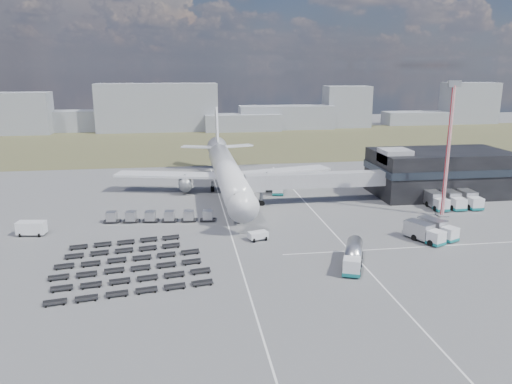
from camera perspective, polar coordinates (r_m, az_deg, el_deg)
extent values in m
plane|color=#565659|center=(85.16, -1.34, -5.42)|extent=(420.00, 420.00, 0.00)
cube|color=#4C482D|center=(191.98, -5.50, 5.62)|extent=(420.00, 90.00, 0.01)
cube|color=silver|center=(89.65, -3.02, -4.41)|extent=(0.25, 110.00, 0.01)
cube|color=silver|center=(92.99, 8.11, -3.84)|extent=(0.25, 110.00, 0.01)
cube|color=silver|center=(84.64, 16.51, -6.15)|extent=(40.00, 0.25, 0.01)
cube|color=black|center=(121.01, 20.28, 2.09)|extent=(30.00, 16.00, 10.00)
cube|color=#262D38|center=(120.78, 20.33, 2.65)|extent=(30.40, 16.40, 1.60)
cube|color=#939399|center=(113.11, 15.60, 3.98)|extent=(6.00, 6.00, 3.00)
cube|color=#939399|center=(106.56, 6.94, 1.38)|extent=(29.80, 3.00, 3.00)
cube|color=#939399|center=(103.36, -0.17, 1.08)|extent=(4.00, 3.60, 3.40)
cylinder|color=slate|center=(104.67, 0.60, -0.19)|extent=(0.70, 0.70, 5.10)
cylinder|color=black|center=(105.22, 0.60, -1.29)|extent=(1.40, 0.90, 1.40)
cylinder|color=silver|center=(112.47, -3.29, 2.25)|extent=(5.60, 48.00, 5.60)
cone|color=silver|center=(86.86, -1.66, -1.35)|extent=(5.60, 5.00, 5.60)
cone|color=silver|center=(139.76, -4.37, 4.93)|extent=(5.60, 8.00, 5.60)
cube|color=black|center=(88.57, -1.82, -0.51)|extent=(2.20, 2.00, 0.80)
cube|color=silver|center=(117.21, -9.85, 1.95)|extent=(25.59, 11.38, 0.50)
cube|color=silver|center=(119.39, 2.72, 2.37)|extent=(25.59, 11.38, 0.50)
cylinder|color=slate|center=(115.59, -8.10, 0.98)|extent=(3.00, 5.00, 3.00)
cylinder|color=slate|center=(117.21, 1.22, 1.31)|extent=(3.00, 5.00, 3.00)
cube|color=silver|center=(141.38, -6.66, 5.15)|extent=(9.49, 5.63, 0.35)
cube|color=silver|center=(142.15, -2.21, 5.29)|extent=(9.49, 5.63, 0.35)
cube|color=silver|center=(141.92, -4.50, 7.40)|extent=(0.50, 9.06, 11.45)
cylinder|color=slate|center=(93.25, -2.05, -2.85)|extent=(0.50, 0.50, 2.50)
cylinder|color=slate|center=(117.02, -5.00, 0.66)|extent=(0.60, 0.60, 2.50)
cylinder|color=slate|center=(117.57, -1.89, 0.77)|extent=(0.60, 0.60, 2.50)
cylinder|color=black|center=(93.47, -2.04, -3.29)|extent=(0.50, 1.20, 1.20)
cube|color=gray|center=(238.82, -26.29, 8.05)|extent=(33.35, 12.00, 17.65)
cube|color=gray|center=(237.94, -17.68, 7.79)|extent=(44.16, 12.00, 9.09)
cube|color=gray|center=(229.02, -11.19, 9.46)|extent=(52.89, 12.00, 21.02)
cube|color=gray|center=(226.88, -1.56, 7.96)|extent=(33.87, 12.00, 7.48)
cube|color=gray|center=(234.02, 3.47, 8.52)|extent=(43.46, 12.00, 10.66)
cube|color=gray|center=(244.47, 10.33, 9.58)|extent=(20.99, 12.00, 19.23)
cube|color=gray|center=(265.36, 17.99, 8.06)|extent=(34.07, 12.00, 6.23)
cube|color=gray|center=(278.53, 23.21, 9.34)|extent=(26.64, 12.00, 20.34)
cube|color=silver|center=(71.66, 10.89, -8.34)|extent=(3.12, 3.12, 2.30)
cube|color=#136C6E|center=(72.00, 10.86, -9.00)|extent=(3.25, 3.25, 0.50)
cylinder|color=#AEAEB3|center=(76.04, 11.10, -6.64)|extent=(5.14, 7.88, 2.50)
cube|color=slate|center=(76.46, 11.06, -7.44)|extent=(5.04, 7.84, 0.35)
cylinder|color=black|center=(75.16, 10.99, -8.03)|extent=(2.82, 2.00, 1.10)
cube|color=silver|center=(84.54, 0.23, -5.04)|extent=(3.58, 2.62, 1.45)
cube|color=silver|center=(95.02, -24.28, -3.82)|extent=(5.00, 2.81, 2.49)
cube|color=silver|center=(115.14, 2.47, 0.66)|extent=(3.37, 6.36, 2.82)
cube|color=#136C6E|center=(115.42, 2.47, 0.10)|extent=(3.49, 6.48, 0.45)
cube|color=silver|center=(87.09, 19.90, -4.93)|extent=(3.06, 3.01, 2.24)
cube|color=#136C6E|center=(87.36, 19.85, -5.47)|extent=(3.20, 3.15, 0.46)
cube|color=#AEAEB3|center=(88.99, 18.10, -4.09)|extent=(4.18, 5.28, 2.65)
cube|color=silver|center=(89.78, 21.24, -4.48)|extent=(3.06, 3.01, 2.24)
cube|color=#136C6E|center=(90.05, 21.19, -5.00)|extent=(3.20, 3.15, 0.46)
cube|color=#AEAEB3|center=(91.63, 19.47, -3.68)|extent=(4.18, 5.28, 2.65)
cube|color=silver|center=(107.41, 20.45, -1.36)|extent=(2.52, 2.42, 2.38)
cube|color=#136C6E|center=(107.64, 20.40, -1.83)|extent=(2.63, 2.53, 0.49)
cube|color=#AEAEB3|center=(110.53, 19.56, -0.63)|extent=(2.67, 5.02, 2.81)
cube|color=silver|center=(109.17, 22.15, -1.28)|extent=(2.52, 2.42, 2.38)
cube|color=#136C6E|center=(109.40, 22.11, -1.74)|extent=(2.63, 2.53, 0.49)
cube|color=#AEAEB3|center=(112.24, 21.23, -0.55)|extent=(2.67, 5.02, 2.81)
cube|color=silver|center=(111.03, 23.80, -1.19)|extent=(2.52, 2.42, 2.38)
cube|color=#136C6E|center=(111.26, 23.76, -1.65)|extent=(2.63, 2.53, 0.49)
cube|color=#AEAEB3|center=(114.05, 22.85, -0.48)|extent=(2.67, 5.02, 2.81)
cube|color=black|center=(97.60, -16.14, -3.19)|extent=(3.08, 2.08, 0.20)
cube|color=#AEAEB3|center=(97.33, -16.18, -2.66)|extent=(1.97, 1.97, 1.68)
cube|color=black|center=(96.83, -14.07, -3.19)|extent=(3.08, 2.08, 0.20)
cube|color=#AEAEB3|center=(96.55, -14.10, -2.65)|extent=(1.97, 1.97, 1.68)
cube|color=black|center=(96.19, -11.97, -3.19)|extent=(3.08, 2.08, 0.20)
cube|color=#AEAEB3|center=(95.91, -11.99, -2.65)|extent=(1.97, 1.97, 1.68)
cube|color=black|center=(95.67, -9.84, -3.18)|extent=(3.08, 2.08, 0.20)
cube|color=#AEAEB3|center=(95.40, -9.86, -2.63)|extent=(1.97, 1.97, 1.68)
cube|color=black|center=(95.30, -7.69, -3.17)|extent=(3.08, 2.08, 0.20)
cube|color=#AEAEB3|center=(95.02, -7.71, -2.62)|extent=(1.97, 1.97, 1.68)
cube|color=black|center=(95.05, -5.53, -3.15)|extent=(3.08, 2.08, 0.20)
cube|color=#AEAEB3|center=(94.77, -5.54, -2.60)|extent=(1.97, 1.97, 1.68)
cube|color=black|center=(67.68, -14.00, -10.95)|extent=(22.19, 5.04, 0.67)
cube|color=black|center=(71.23, -14.25, -9.65)|extent=(22.19, 5.04, 0.67)
cube|color=black|center=(74.82, -14.47, -8.48)|extent=(22.19, 5.04, 0.67)
cube|color=black|center=(78.43, -14.66, -7.41)|extent=(22.19, 5.04, 0.67)
cube|color=black|center=(82.08, -14.84, -6.44)|extent=(18.53, 4.43, 0.67)
cube|color=black|center=(85.74, -15.01, -5.55)|extent=(18.53, 4.43, 0.67)
cylinder|color=red|center=(101.92, 21.08, 4.21)|extent=(0.70, 0.70, 25.11)
cube|color=slate|center=(100.69, 21.74, 11.42)|extent=(2.44, 0.73, 1.21)
cube|color=#565659|center=(104.60, 20.47, -2.49)|extent=(2.01, 2.01, 0.30)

